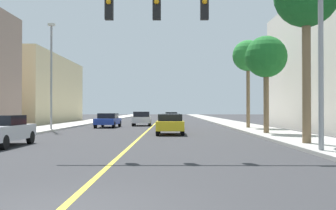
# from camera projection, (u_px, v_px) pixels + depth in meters

# --- Properties ---
(ground) EXTENTS (192.00, 192.00, 0.00)m
(ground) POSITION_uv_depth(u_px,v_px,m) (155.00, 124.00, 48.54)
(ground) COLOR #2D2D30
(sidewalk_left) EXTENTS (3.76, 168.00, 0.15)m
(sidewalk_left) POSITION_uv_depth(u_px,v_px,m) (81.00, 123.00, 48.60)
(sidewalk_left) COLOR beige
(sidewalk_left) RESTS_ON ground
(sidewalk_right) EXTENTS (3.76, 168.00, 0.15)m
(sidewalk_right) POSITION_uv_depth(u_px,v_px,m) (229.00, 123.00, 48.49)
(sidewalk_right) COLOR #9E9B93
(sidewalk_right) RESTS_ON ground
(lane_marking_center) EXTENTS (0.16, 144.00, 0.01)m
(lane_marking_center) POSITION_uv_depth(u_px,v_px,m) (155.00, 123.00, 48.54)
(lane_marking_center) COLOR yellow
(lane_marking_center) RESTS_ON ground
(building_left_far) EXTENTS (11.57, 21.98, 8.66)m
(building_left_far) POSITION_uv_depth(u_px,v_px,m) (21.00, 90.00, 52.17)
(building_left_far) COLOR beige
(building_left_far) RESTS_ON ground
(traffic_signal_mast) EXTENTS (10.69, 0.36, 6.36)m
(traffic_signal_mast) POSITION_uv_depth(u_px,v_px,m) (227.00, 27.00, 15.22)
(traffic_signal_mast) COLOR gray
(traffic_signal_mast) RESTS_ON sidewalk_right
(street_lamp) EXTENTS (0.56, 0.28, 8.59)m
(street_lamp) POSITION_uv_depth(u_px,v_px,m) (51.00, 71.00, 31.89)
(street_lamp) COLOR gray
(street_lamp) RESTS_ON sidewalk_left
(palm_mid) EXTENTS (2.80, 2.80, 6.53)m
(palm_mid) POSITION_uv_depth(u_px,v_px,m) (266.00, 58.00, 26.46)
(palm_mid) COLOR brown
(palm_mid) RESTS_ON sidewalk_right
(palm_far) EXTENTS (2.72, 2.72, 7.68)m
(palm_far) POSITION_uv_depth(u_px,v_px,m) (248.00, 57.00, 34.47)
(palm_far) COLOR brown
(palm_far) RESTS_ON sidewalk_right
(car_red) EXTENTS (1.94, 4.17, 1.35)m
(car_red) POSITION_uv_depth(u_px,v_px,m) (171.00, 121.00, 35.39)
(car_red) COLOR red
(car_red) RESTS_ON ground
(car_blue) EXTENTS (2.07, 4.47, 1.37)m
(car_blue) POSITION_uv_depth(u_px,v_px,m) (108.00, 120.00, 37.91)
(car_blue) COLOR #1E389E
(car_blue) RESTS_ON ground
(car_silver) EXTENTS (1.91, 4.17, 1.45)m
(car_silver) POSITION_uv_depth(u_px,v_px,m) (1.00, 130.00, 18.28)
(car_silver) COLOR #BCBCC1
(car_silver) RESTS_ON ground
(car_green) EXTENTS (1.94, 3.92, 1.39)m
(car_green) POSITION_uv_depth(u_px,v_px,m) (171.00, 117.00, 53.38)
(car_green) COLOR #196638
(car_green) RESTS_ON ground
(car_white) EXTENTS (1.98, 3.84, 1.50)m
(car_white) POSITION_uv_depth(u_px,v_px,m) (142.00, 118.00, 41.91)
(car_white) COLOR white
(car_white) RESTS_ON ground
(car_yellow) EXTENTS (1.89, 3.81, 1.40)m
(car_yellow) POSITION_uv_depth(u_px,v_px,m) (170.00, 124.00, 27.07)
(car_yellow) COLOR gold
(car_yellow) RESTS_ON ground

